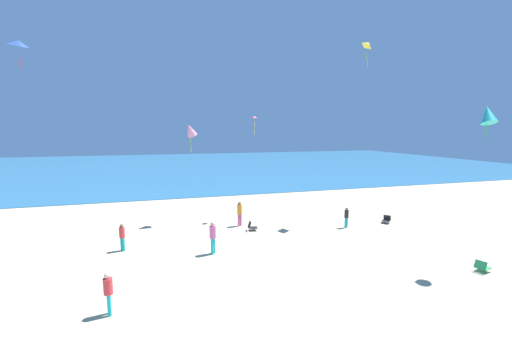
{
  "coord_description": "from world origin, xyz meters",
  "views": [
    {
      "loc": [
        -5.36,
        -12.26,
        6.45
      ],
      "look_at": [
        0.0,
        6.0,
        3.59
      ],
      "focal_mm": 22.65,
      "sensor_mm": 36.0,
      "label": 1
    }
  ],
  "objects": [
    {
      "name": "person_4",
      "position": [
        -7.34,
        -0.65,
        0.9
      ],
      "size": [
        0.35,
        0.35,
        1.57
      ],
      "rotation": [
        0.0,
        0.0,
        0.15
      ],
      "color": "#19ADB2",
      "rests_on": "ground_plane"
    },
    {
      "name": "person_3",
      "position": [
        -7.58,
        5.82,
        0.86
      ],
      "size": [
        0.42,
        0.42,
        1.49
      ],
      "rotation": [
        0.0,
        0.0,
        3.89
      ],
      "color": "#19ADB2",
      "rests_on": "ground_plane"
    },
    {
      "name": "kite_red",
      "position": [
        1.16,
        10.38,
        7.37
      ],
      "size": [
        0.5,
        0.53,
        1.35
      ],
      "rotation": [
        0.0,
        0.0,
        0.96
      ],
      "color": "red"
    },
    {
      "name": "kite_teal",
      "position": [
        8.76,
        -1.08,
        7.16
      ],
      "size": [
        0.87,
        1.03,
        1.55
      ],
      "rotation": [
        0.0,
        0.0,
        6.02
      ],
      "color": "#1EADAD"
    },
    {
      "name": "ground_plane",
      "position": [
        0.0,
        10.0,
        0.0
      ],
      "size": [
        120.0,
        120.0,
        0.0
      ],
      "primitive_type": "plane",
      "color": "#C6B58C"
    },
    {
      "name": "person_0",
      "position": [
        -0.42,
        8.51,
        0.98
      ],
      "size": [
        0.47,
        0.47,
        1.7
      ],
      "rotation": [
        0.0,
        0.0,
        5.29
      ],
      "color": "#D8599E",
      "rests_on": "ground_plane"
    },
    {
      "name": "person_1",
      "position": [
        -2.95,
        4.0,
        1.0
      ],
      "size": [
        0.48,
        0.48,
        1.74
      ],
      "rotation": [
        0.0,
        0.0,
        2.52
      ],
      "color": "#19ADB2",
      "rests_on": "ground_plane"
    },
    {
      "name": "beach_chair_far_right",
      "position": [
        0.08,
        7.3,
        0.28
      ],
      "size": [
        0.64,
        0.56,
        0.62
      ],
      "rotation": [
        0.0,
        0.0,
        6.2
      ],
      "color": "black",
      "rests_on": "ground_plane"
    },
    {
      "name": "kite_blue",
      "position": [
        -12.59,
        9.14,
        11.16
      ],
      "size": [
        1.0,
        0.99,
        1.62
      ],
      "rotation": [
        0.0,
        0.0,
        0.75
      ],
      "color": "blue"
    },
    {
      "name": "kite_yellow",
      "position": [
        8.5,
        7.7,
        12.24
      ],
      "size": [
        0.83,
        0.95,
        1.75
      ],
      "rotation": [
        0.0,
        0.0,
        1.27
      ],
      "color": "yellow"
    },
    {
      "name": "beach_chair_mid_beach",
      "position": [
        8.59,
        -1.7,
        0.27
      ],
      "size": [
        0.76,
        0.64,
        0.56
      ],
      "rotation": [
        0.0,
        0.0,
        0.26
      ],
      "color": "#2D9956",
      "rests_on": "ground_plane"
    },
    {
      "name": "kite_pink",
      "position": [
        -3.39,
        10.39,
        6.49
      ],
      "size": [
        1.19,
        1.2,
        2.07
      ],
      "rotation": [
        0.0,
        0.0,
        2.37
      ],
      "color": "pink"
    },
    {
      "name": "beach_chair_near_camera",
      "position": [
        9.68,
        6.3,
        0.25
      ],
      "size": [
        0.8,
        0.77,
        0.54
      ],
      "rotation": [
        0.0,
        0.0,
        3.81
      ],
      "color": "black",
      "rests_on": "ground_plane"
    },
    {
      "name": "ocean_water",
      "position": [
        0.0,
        48.71,
        0.03
      ],
      "size": [
        120.0,
        60.0,
        0.05
      ],
      "primitive_type": "cube",
      "color": "teal",
      "rests_on": "ground_plane"
    },
    {
      "name": "person_2",
      "position": [
        6.33,
        6.11,
        0.8
      ],
      "size": [
        0.36,
        0.36,
        1.39
      ],
      "rotation": [
        0.0,
        0.0,
        5.1
      ],
      "color": "#19ADB2",
      "rests_on": "ground_plane"
    }
  ]
}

